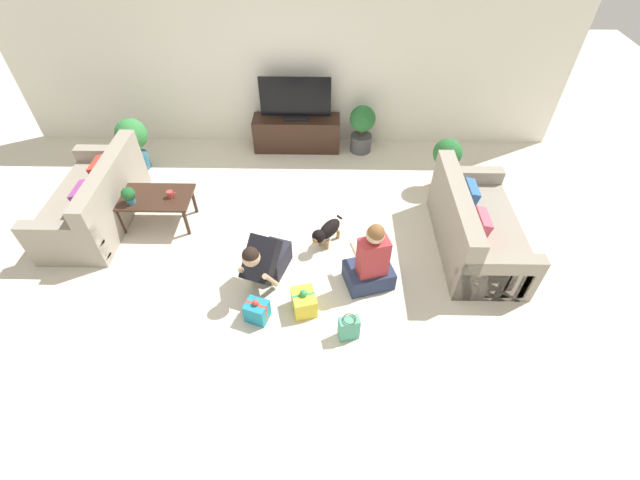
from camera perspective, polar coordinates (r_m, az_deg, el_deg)
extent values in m
plane|color=beige|center=(5.37, -5.65, -1.46)|extent=(16.00, 16.00, 0.00)
cube|color=white|center=(6.85, -4.37, 22.64)|extent=(8.40, 0.06, 2.60)
cube|color=gray|center=(6.37, -27.93, 3.93)|extent=(0.88, 1.73, 0.44)
cube|color=gray|center=(5.97, -26.40, 7.10)|extent=(0.20, 1.73, 0.42)
cube|color=gray|center=(6.87, -25.86, 8.82)|extent=(0.88, 0.16, 0.62)
cube|color=gray|center=(5.82, -30.92, -0.51)|extent=(0.88, 0.16, 0.62)
cube|color=red|center=(6.29, -27.07, 8.12)|extent=(0.18, 0.34, 0.32)
cube|color=#9E4293|center=(5.91, -28.84, 4.96)|extent=(0.18, 0.34, 0.32)
cube|color=gray|center=(5.60, 20.19, 0.80)|extent=(0.88, 1.73, 0.44)
cube|color=gray|center=(5.22, 17.79, 4.26)|extent=(0.20, 1.73, 0.42)
cube|color=gray|center=(5.03, 22.49, -4.68)|extent=(0.88, 0.16, 0.62)
cube|color=gray|center=(6.11, 18.70, 6.54)|extent=(0.88, 0.16, 0.62)
cube|color=#E5566B|center=(5.13, 20.41, 1.75)|extent=(0.18, 0.34, 0.32)
cube|color=#3366AD|center=(5.51, 19.11, 5.55)|extent=(0.18, 0.34, 0.32)
cube|color=#382319|center=(5.85, -21.32, 5.34)|extent=(0.96, 0.55, 0.03)
cylinder|color=#382319|center=(6.01, -25.09, 2.30)|extent=(0.04, 0.04, 0.41)
cylinder|color=#382319|center=(5.69, -17.41, 2.32)|extent=(0.04, 0.04, 0.41)
cylinder|color=#382319|center=(6.30, -23.83, 4.97)|extent=(0.04, 0.04, 0.41)
cylinder|color=#382319|center=(6.00, -16.46, 5.11)|extent=(0.04, 0.04, 0.41)
cube|color=#382319|center=(7.05, -3.12, 14.01)|extent=(1.36, 0.40, 0.53)
cube|color=black|center=(6.91, -3.21, 16.08)|extent=(0.38, 0.20, 0.05)
cube|color=black|center=(6.76, -3.33, 18.53)|extent=(1.07, 0.03, 0.61)
cylinder|color=#A36042|center=(6.48, 15.86, 7.86)|extent=(0.26, 0.26, 0.30)
cylinder|color=brown|center=(6.36, 16.23, 9.36)|extent=(0.05, 0.05, 0.12)
sphere|color=#286B33|center=(6.24, 16.65, 11.06)|extent=(0.40, 0.40, 0.40)
cylinder|color=#336B84|center=(7.21, -22.83, 9.76)|extent=(0.27, 0.27, 0.25)
cylinder|color=brown|center=(7.11, -23.26, 11.01)|extent=(0.05, 0.05, 0.14)
sphere|color=#337F3D|center=(6.98, -23.87, 12.77)|extent=(0.45, 0.45, 0.45)
cylinder|color=#4C4C51|center=(7.08, 5.45, 12.78)|extent=(0.34, 0.34, 0.27)
cylinder|color=brown|center=(6.98, 5.56, 14.14)|extent=(0.06, 0.06, 0.12)
sphere|color=#286B33|center=(6.87, 5.70, 15.79)|extent=(0.40, 0.40, 0.40)
cube|color=#23232D|center=(5.09, -6.17, -2.58)|extent=(0.41, 0.51, 0.28)
cube|color=black|center=(4.70, -7.88, -2.54)|extent=(0.46, 0.59, 0.47)
sphere|color=tan|center=(4.43, -9.20, -2.32)|extent=(0.19, 0.19, 0.19)
sphere|color=black|center=(4.40, -9.25, -2.02)|extent=(0.18, 0.18, 0.18)
cylinder|color=tan|center=(4.83, -9.71, -4.45)|extent=(0.14, 0.28, 0.42)
cylinder|color=tan|center=(4.73, -6.59, -5.36)|extent=(0.14, 0.28, 0.42)
cube|color=#283351|center=(4.96, 6.47, -4.63)|extent=(0.61, 0.53, 0.24)
cube|color=#AD3338|center=(4.65, 7.07, -2.29)|extent=(0.36, 0.28, 0.48)
sphere|color=beige|center=(4.43, 7.40, 0.72)|extent=(0.20, 0.20, 0.20)
sphere|color=brown|center=(4.40, 7.48, 0.96)|extent=(0.18, 0.18, 0.18)
cylinder|color=beige|center=(4.87, 7.59, -0.88)|extent=(0.13, 0.27, 0.06)
cylinder|color=beige|center=(4.80, 4.73, -1.45)|extent=(0.13, 0.27, 0.06)
ellipsoid|color=black|center=(5.32, 1.28, 1.50)|extent=(0.36, 0.40, 0.19)
sphere|color=black|center=(5.15, -0.19, 0.50)|extent=(0.16, 0.16, 0.16)
sphere|color=olive|center=(5.12, -0.63, -0.02)|extent=(0.07, 0.07, 0.07)
cylinder|color=black|center=(5.42, 2.62, 3.05)|extent=(0.09, 0.11, 0.12)
cylinder|color=olive|center=(5.38, 0.05, -0.20)|extent=(0.04, 0.04, 0.12)
cylinder|color=olive|center=(5.33, 0.96, -0.67)|extent=(0.04, 0.04, 0.12)
cylinder|color=olive|center=(5.52, 1.54, 1.21)|extent=(0.04, 0.04, 0.12)
cylinder|color=olive|center=(5.48, 2.43, 0.76)|extent=(0.04, 0.04, 0.12)
cube|color=teal|center=(4.66, -8.40, -9.36)|extent=(0.29, 0.26, 0.24)
cube|color=red|center=(4.66, -8.40, -9.36)|extent=(0.23, 0.11, 0.24)
sphere|color=red|center=(4.54, -8.59, -8.28)|extent=(0.07, 0.07, 0.07)
cube|color=yellow|center=(4.68, -2.16, -8.28)|extent=(0.31, 0.34, 0.25)
cube|color=#2D934C|center=(4.68, -2.16, -8.28)|extent=(0.24, 0.09, 0.25)
sphere|color=#2D934C|center=(4.56, -2.21, -7.15)|extent=(0.08, 0.08, 0.08)
cube|color=#4CA384|center=(4.47, 3.86, -11.65)|extent=(0.23, 0.16, 0.28)
torus|color=#4C3823|center=(4.34, 3.96, -10.47)|extent=(0.16, 0.16, 0.01)
cylinder|color=#B23D38|center=(5.73, -19.35, 5.77)|extent=(0.08, 0.08, 0.09)
torus|color=#B23D38|center=(5.71, -18.87, 5.82)|extent=(0.06, 0.01, 0.06)
cylinder|color=#336B84|center=(5.83, -23.92, 4.85)|extent=(0.11, 0.11, 0.07)
sphere|color=#1E5628|center=(5.77, -24.21, 5.63)|extent=(0.17, 0.17, 0.17)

